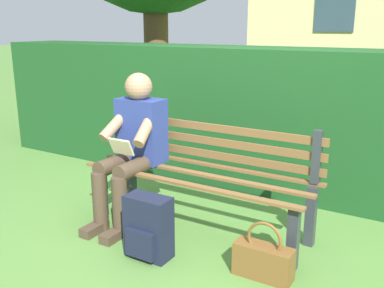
{
  "coord_description": "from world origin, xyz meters",
  "views": [
    {
      "loc": [
        -1.6,
        2.75,
        1.56
      ],
      "look_at": [
        0.0,
        0.1,
        0.72
      ],
      "focal_mm": 41.15,
      "sensor_mm": 36.0,
      "label": 1
    }
  ],
  "objects_px": {
    "park_bench": "(204,172)",
    "person_seated": "(132,144)",
    "handbag": "(263,260)",
    "backpack": "(148,228)"
  },
  "relations": [
    {
      "from": "person_seated",
      "to": "park_bench",
      "type": "bearing_deg",
      "value": -160.9
    },
    {
      "from": "park_bench",
      "to": "person_seated",
      "type": "distance_m",
      "value": 0.62
    },
    {
      "from": "person_seated",
      "to": "backpack",
      "type": "height_order",
      "value": "person_seated"
    },
    {
      "from": "person_seated",
      "to": "backpack",
      "type": "xyz_separation_m",
      "value": [
        -0.47,
        0.44,
        -0.43
      ]
    },
    {
      "from": "backpack",
      "to": "person_seated",
      "type": "bearing_deg",
      "value": -43.17
    },
    {
      "from": "handbag",
      "to": "backpack",
      "type": "bearing_deg",
      "value": 11.58
    },
    {
      "from": "person_seated",
      "to": "backpack",
      "type": "distance_m",
      "value": 0.77
    },
    {
      "from": "park_bench",
      "to": "backpack",
      "type": "xyz_separation_m",
      "value": [
        0.08,
        0.63,
        -0.24
      ]
    },
    {
      "from": "park_bench",
      "to": "handbag",
      "type": "bearing_deg",
      "value": 145.94
    },
    {
      "from": "backpack",
      "to": "handbag",
      "type": "relative_size",
      "value": 1.15
    }
  ]
}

